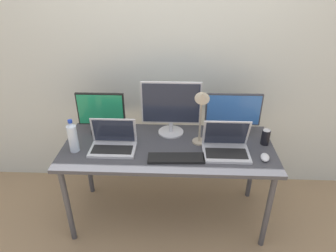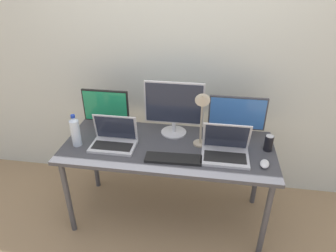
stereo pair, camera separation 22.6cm
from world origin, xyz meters
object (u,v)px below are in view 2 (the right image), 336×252
at_px(work_desk, 168,153).
at_px(keyboard_main, 173,159).
at_px(desk_lamp, 202,109).
at_px(soda_can_near_keyboard, 269,143).
at_px(monitor_left, 106,110).
at_px(mouse_by_keyboard, 265,164).
at_px(water_bottle, 75,131).
at_px(monitor_center, 174,107).
at_px(laptop_silver, 114,139).
at_px(monitor_right, 237,116).
at_px(laptop_secondary, 225,149).

distance_m(work_desk, keyboard_main, 0.20).
bearing_deg(desk_lamp, soda_can_near_keyboard, 4.32).
height_order(monitor_left, mouse_by_keyboard, monitor_left).
relative_size(monitor_left, desk_lamp, 0.81).
height_order(water_bottle, desk_lamp, desk_lamp).
height_order(monitor_center, laptop_silver, monitor_center).
relative_size(monitor_center, mouse_by_keyboard, 4.60).
xyz_separation_m(monitor_left, keyboard_main, (0.63, -0.38, -0.17)).
distance_m(water_bottle, desk_lamp, 0.99).
distance_m(keyboard_main, soda_can_near_keyboard, 0.74).
height_order(monitor_right, mouse_by_keyboard, monitor_right).
xyz_separation_m(laptop_secondary, water_bottle, (-1.15, -0.03, 0.06)).
bearing_deg(keyboard_main, soda_can_near_keyboard, 16.55).
bearing_deg(soda_can_near_keyboard, water_bottle, -173.99).
distance_m(monitor_center, desk_lamp, 0.31).
relative_size(laptop_secondary, desk_lamp, 0.72).
distance_m(work_desk, soda_can_near_keyboard, 0.78).
relative_size(monitor_left, mouse_by_keyboard, 3.75).
xyz_separation_m(work_desk, laptop_silver, (-0.42, -0.05, 0.12)).
relative_size(laptop_silver, keyboard_main, 0.84).
bearing_deg(soda_can_near_keyboard, monitor_left, 174.16).
xyz_separation_m(work_desk, mouse_by_keyboard, (0.72, -0.15, 0.08)).
bearing_deg(water_bottle, monitor_left, 62.35).
bearing_deg(monitor_left, keyboard_main, -30.96).
relative_size(monitor_left, laptop_silver, 1.13).
relative_size(work_desk, desk_lamp, 3.43).
relative_size(monitor_right, laptop_secondary, 1.29).
height_order(monitor_right, laptop_secondary, monitor_right).
height_order(work_desk, keyboard_main, keyboard_main).
height_order(work_desk, laptop_silver, laptop_silver).
height_order(work_desk, laptop_secondary, laptop_secondary).
xyz_separation_m(monitor_center, keyboard_main, (0.05, -0.39, -0.23)).
relative_size(work_desk, keyboard_main, 3.99).
relative_size(mouse_by_keyboard, desk_lamp, 0.22).
distance_m(monitor_center, monitor_right, 0.51).
xyz_separation_m(laptop_silver, soda_can_near_keyboard, (1.19, 0.11, 0.01)).
bearing_deg(mouse_by_keyboard, soda_can_near_keyboard, 87.61).
height_order(work_desk, monitor_left, monitor_left).
distance_m(mouse_by_keyboard, soda_can_near_keyboard, 0.22).
xyz_separation_m(monitor_center, soda_can_near_keyboard, (0.75, -0.15, -0.18)).
bearing_deg(water_bottle, keyboard_main, -6.22).
bearing_deg(desk_lamp, work_desk, -174.42).
bearing_deg(laptop_secondary, water_bottle, -178.71).
bearing_deg(soda_can_near_keyboard, keyboard_main, -161.00).
relative_size(monitor_left, water_bottle, 1.48).
height_order(monitor_left, desk_lamp, desk_lamp).
bearing_deg(monitor_right, water_bottle, -165.99).
bearing_deg(water_bottle, work_desk, 7.38).
bearing_deg(monitor_left, laptop_silver, -60.94).
xyz_separation_m(laptop_silver, laptop_secondary, (0.86, -0.02, 0.00)).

